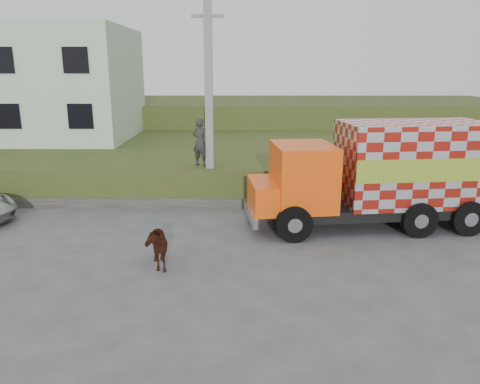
{
  "coord_description": "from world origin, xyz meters",
  "views": [
    {
      "loc": [
        0.26,
        -13.63,
        5.37
      ],
      "look_at": [
        0.2,
        1.61,
        1.3
      ],
      "focal_mm": 35.0,
      "sensor_mm": 36.0,
      "label": 1
    }
  ],
  "objects_px": {
    "utility_pole": "(209,102)",
    "cow": "(155,245)",
    "pedestrian": "(200,142)",
    "cargo_truck": "(381,174)"
  },
  "relations": [
    {
      "from": "utility_pole",
      "to": "pedestrian",
      "type": "height_order",
      "value": "utility_pole"
    },
    {
      "from": "cow",
      "to": "pedestrian",
      "type": "distance_m",
      "value": 6.88
    },
    {
      "from": "utility_pole",
      "to": "pedestrian",
      "type": "distance_m",
      "value": 1.71
    },
    {
      "from": "cargo_truck",
      "to": "pedestrian",
      "type": "relative_size",
      "value": 4.29
    },
    {
      "from": "utility_pole",
      "to": "cargo_truck",
      "type": "height_order",
      "value": "utility_pole"
    },
    {
      "from": "utility_pole",
      "to": "pedestrian",
      "type": "xyz_separation_m",
      "value": [
        -0.4,
        0.42,
        -1.61
      ]
    },
    {
      "from": "utility_pole",
      "to": "cow",
      "type": "height_order",
      "value": "utility_pole"
    },
    {
      "from": "cow",
      "to": "pedestrian",
      "type": "height_order",
      "value": "pedestrian"
    },
    {
      "from": "cargo_truck",
      "to": "pedestrian",
      "type": "xyz_separation_m",
      "value": [
        -6.43,
        3.08,
        0.61
      ]
    },
    {
      "from": "utility_pole",
      "to": "cow",
      "type": "xyz_separation_m",
      "value": [
        -1.14,
        -6.16,
        -3.44
      ]
    }
  ]
}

